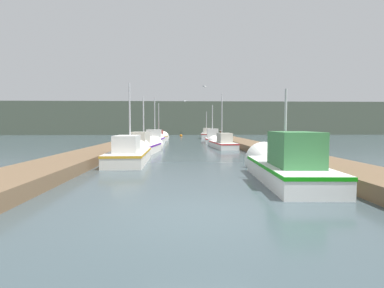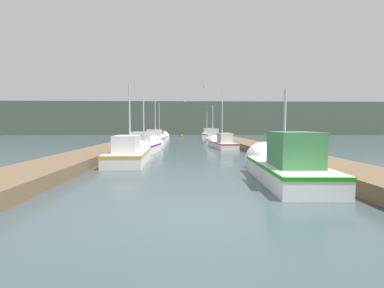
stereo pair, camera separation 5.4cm
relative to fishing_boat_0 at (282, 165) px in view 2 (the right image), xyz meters
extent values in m
plane|color=#38474C|center=(-3.05, -3.93, -0.50)|extent=(200.00, 200.00, 0.00)
cube|color=brown|center=(-8.26, 12.07, -0.27)|extent=(2.21, 40.00, 0.44)
cube|color=brown|center=(2.16, 12.07, -0.27)|extent=(2.21, 40.00, 0.44)
cube|color=#4C5647|center=(-3.05, 55.44, 2.72)|extent=(120.00, 16.00, 6.43)
cube|color=silver|center=(-0.03, -0.57, -0.19)|extent=(1.95, 5.02, 0.60)
cube|color=#128D0F|center=(-0.03, -0.57, 0.05)|extent=(1.98, 5.05, 0.10)
cone|color=silver|center=(0.11, 2.39, -0.19)|extent=(1.67, 1.05, 1.63)
cube|color=#387A42|center=(-0.06, -1.19, 0.62)|extent=(1.29, 1.91, 1.03)
cylinder|color=#B2B2B7|center=(-0.01, -0.20, 1.31)|extent=(0.08, 0.08, 2.41)
cube|color=silver|center=(-5.96, 4.61, -0.20)|extent=(1.80, 4.83, 0.59)
cube|color=gold|center=(-5.96, 4.61, 0.03)|extent=(1.83, 4.86, 0.10)
cone|color=silver|center=(-6.02, 7.57, -0.20)|extent=(1.64, 1.17, 1.61)
cube|color=silver|center=(-5.94, 4.01, 0.48)|extent=(1.08, 1.99, 0.77)
cylinder|color=#B2B2B7|center=(-5.96, 4.97, 1.75)|extent=(0.08, 0.08, 3.31)
cube|color=silver|center=(-5.92, 9.39, -0.21)|extent=(2.07, 5.17, 0.58)
cube|color=#5A1B99|center=(-5.92, 9.39, 0.02)|extent=(2.10, 5.21, 0.10)
cone|color=silver|center=(-5.60, 12.49, -0.21)|extent=(1.59, 1.35, 1.48)
cube|color=#B2AD9E|center=(-5.99, 8.76, 0.50)|extent=(1.11, 1.61, 0.84)
cylinder|color=#B2B2B7|center=(-5.88, 9.76, 1.62)|extent=(0.08, 0.08, 3.07)
cube|color=silver|center=(-0.09, 13.90, -0.25)|extent=(1.74, 5.04, 0.49)
cube|color=red|center=(-0.09, 13.90, -0.06)|extent=(1.78, 5.07, 0.10)
cone|color=silver|center=(-0.33, 16.94, -0.25)|extent=(1.37, 1.26, 1.28)
cube|color=#B2AD9E|center=(-0.04, 13.28, 0.36)|extent=(1.07, 1.67, 0.73)
cylinder|color=#B2B2B7|center=(-0.12, 14.27, 1.93)|extent=(0.08, 0.08, 3.86)
cube|color=silver|center=(-5.87, 17.78, -0.15)|extent=(1.71, 3.68, 0.70)
cube|color=#5912A0|center=(-5.87, 17.78, 0.14)|extent=(1.75, 3.71, 0.10)
cone|color=silver|center=(-5.81, 19.99, -0.15)|extent=(1.55, 0.83, 1.53)
cube|color=silver|center=(-5.89, 17.32, 0.58)|extent=(1.29, 1.14, 0.75)
cylinder|color=#B2B2B7|center=(-5.87, 18.05, 2.07)|extent=(0.08, 0.08, 3.73)
cube|color=silver|center=(-0.15, 21.14, -0.23)|extent=(1.73, 4.28, 0.52)
cube|color=red|center=(-0.15, 21.14, -0.03)|extent=(1.76, 4.32, 0.10)
cone|color=silver|center=(0.03, 23.71, -0.23)|extent=(1.43, 1.06, 1.37)
cube|color=silver|center=(-0.19, 20.62, 0.50)|extent=(1.22, 1.79, 0.95)
cylinder|color=#B2B2B7|center=(-0.13, 21.46, 1.73)|extent=(0.08, 0.08, 3.41)
cube|color=silver|center=(-6.08, 25.23, -0.21)|extent=(2.12, 5.09, 0.57)
cube|color=gold|center=(-6.08, 25.23, 0.02)|extent=(2.15, 5.12, 0.10)
cone|color=silver|center=(-5.81, 28.24, -0.21)|extent=(1.68, 1.24, 1.59)
cube|color=#99332D|center=(-6.14, 24.61, 0.43)|extent=(1.25, 1.62, 0.70)
cylinder|color=#B2B2B7|center=(-6.05, 25.60, 2.00)|extent=(0.08, 0.08, 3.85)
cube|color=silver|center=(0.11, 31.34, -0.16)|extent=(1.61, 3.70, 0.68)
cube|color=#990F0F|center=(0.11, 31.34, 0.12)|extent=(1.64, 3.73, 0.10)
cone|color=silver|center=(0.21, 33.57, -0.16)|extent=(1.42, 0.90, 1.38)
cube|color=#B2AD9E|center=(0.09, 30.88, 0.57)|extent=(1.02, 1.48, 0.78)
cylinder|color=#B2B2B7|center=(0.12, 31.61, 1.70)|extent=(0.08, 0.08, 3.04)
cylinder|color=#473523|center=(1.02, 17.21, 0.02)|extent=(0.26, 0.26, 1.04)
cylinder|color=silver|center=(1.02, 17.21, 0.56)|extent=(0.29, 0.29, 0.04)
cylinder|color=#473523|center=(1.27, 25.35, 0.09)|extent=(0.24, 0.24, 1.18)
cylinder|color=silver|center=(1.27, 25.35, 0.71)|extent=(0.27, 0.27, 0.04)
cylinder|color=#473523|center=(1.01, 3.70, 0.15)|extent=(0.25, 0.25, 1.29)
cylinder|color=silver|center=(1.01, 3.70, 0.82)|extent=(0.29, 0.29, 0.04)
sphere|color=#BF6513|center=(-3.41, 38.93, -0.37)|extent=(0.47, 0.47, 0.47)
cylinder|color=black|center=(-3.41, 38.93, 0.12)|extent=(0.06, 0.06, 0.50)
ellipsoid|color=white|center=(-1.24, 17.98, 4.92)|extent=(0.30, 0.29, 0.12)
cube|color=gray|center=(-1.15, 18.08, 4.94)|extent=(0.27, 0.28, 0.07)
cube|color=gray|center=(-1.33, 17.88, 4.94)|extent=(0.27, 0.28, 0.07)
ellipsoid|color=white|center=(-3.03, 21.17, 3.83)|extent=(0.27, 0.31, 0.12)
cube|color=gray|center=(-2.92, 21.24, 3.85)|extent=(0.29, 0.25, 0.07)
cube|color=gray|center=(-3.15, 21.09, 3.85)|extent=(0.29, 0.25, 0.07)
camera|label=1|loc=(-3.45, -9.92, 1.33)|focal=28.00mm
camera|label=2|loc=(-3.40, -9.92, 1.33)|focal=28.00mm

